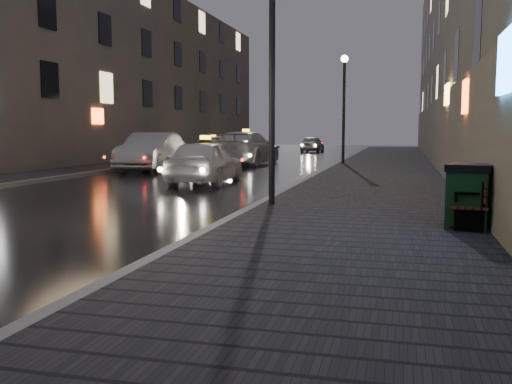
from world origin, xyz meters
The scene contains 17 objects.
ground centered at (0.00, 0.00, 0.00)m, with size 120.00×120.00×0.00m, color black.
sidewalk centered at (3.90, 21.00, 0.07)m, with size 4.60×58.00×0.15m, color black.
curb centered at (1.50, 21.00, 0.07)m, with size 0.20×58.00×0.15m, color slate.
sidewalk_far centered at (-8.70, 21.00, 0.07)m, with size 2.40×58.00×0.15m, color black.
curb_far centered at (-7.40, 21.00, 0.07)m, with size 0.20×58.00×0.15m, color slate.
building_near centered at (7.10, 25.00, 6.50)m, with size 1.80×50.00×13.00m, color #605B54.
building_far_b centered at (-13.50, 20.00, 7.00)m, with size 6.00×16.00×14.00m, color #6B6051.
building_far_c centered at (-13.50, 39.00, 5.50)m, with size 6.00×22.00×11.00m, color #6B6051.
lamp_near centered at (1.85, 6.00, 3.49)m, with size 0.36×0.36×5.28m.
lamp_far centered at (1.85, 22.00, 3.49)m, with size 0.36×0.36×5.28m.
bench centered at (5.92, 4.09, 0.58)m, with size 0.74×1.73×0.86m.
trash_bin centered at (5.80, 3.76, 0.71)m, with size 0.86×0.86×1.10m.
taxi_near centered at (-1.73, 11.71, 0.75)m, with size 1.76×4.38×1.49m, color silver.
car_left_mid centered at (-6.22, 17.17, 0.84)m, with size 1.79×5.12×1.69m, color #A4A3AC.
taxi_mid centered at (-3.20, 22.19, 0.85)m, with size 2.39×5.88×1.71m, color silver.
taxi_far centered at (-6.36, 26.09, 0.71)m, with size 2.37×5.14×1.43m, color silver.
car_far centered at (-2.27, 38.80, 0.64)m, with size 1.52×3.77×1.29m, color gray.
Camera 1 is at (4.68, -6.47, 1.84)m, focal length 40.00 mm.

